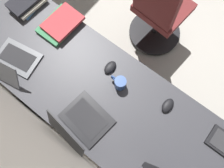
# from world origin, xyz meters

# --- Properties ---
(floor_plane) EXTENTS (5.22, 5.22, 0.00)m
(floor_plane) POSITION_xyz_m (0.00, 0.00, 0.00)
(floor_plane) COLOR #B2ADA3
(wall_back) EXTENTS (4.95, 0.10, 2.60)m
(wall_back) POSITION_xyz_m (0.00, 2.04, 1.30)
(wall_back) COLOR beige
(wall_back) RESTS_ON ground
(desk) EXTENTS (2.39, 0.70, 0.73)m
(desk) POSITION_xyz_m (0.04, 1.62, 0.67)
(desk) COLOR #38383D
(desk) RESTS_ON ground
(drawer_pedestal) EXTENTS (0.40, 0.51, 0.69)m
(drawer_pedestal) POSITION_xyz_m (0.45, 1.65, 0.35)
(drawer_pedestal) COLOR #38383D
(drawer_pedestal) RESTS_ON ground
(laptop_leftmost) EXTENTS (0.34, 0.34, 0.19)m
(laptop_leftmost) POSITION_xyz_m (0.71, 1.83, 0.78)
(laptop_leftmost) COLOR #595B60
(laptop_leftmost) RESTS_ON desk
(laptop_left) EXTENTS (0.33, 0.34, 0.23)m
(laptop_left) POSITION_xyz_m (0.07, 1.86, 0.78)
(laptop_left) COLOR black
(laptop_left) RESTS_ON desk
(mouse_main) EXTENTS (0.06, 0.10, 0.03)m
(mouse_main) POSITION_xyz_m (-0.29, 1.42, 0.75)
(mouse_main) COLOR black
(mouse_main) RESTS_ON desk
(mouse_spare) EXTENTS (0.06, 0.10, 0.03)m
(mouse_spare) POSITION_xyz_m (0.16, 1.44, 0.75)
(mouse_spare) COLOR black
(mouse_spare) RESTS_ON desk
(book_stack_near) EXTENTS (0.23, 0.31, 0.05)m
(book_stack_near) POSITION_xyz_m (0.66, 1.39, 0.76)
(book_stack_near) COLOR #3D8456
(book_stack_near) RESTS_ON desk
(book_stack_far) EXTENTS (0.21, 0.27, 0.07)m
(book_stack_far) POSITION_xyz_m (0.98, 1.42, 0.77)
(book_stack_far) COLOR #38669E
(book_stack_far) RESTS_ON desk
(coffee_mug) EXTENTS (0.12, 0.08, 0.09)m
(coffee_mug) POSITION_xyz_m (0.04, 1.49, 0.78)
(coffee_mug) COLOR #335193
(coffee_mug) RESTS_ON desk
(office_chair) EXTENTS (0.56, 0.57, 0.97)m
(office_chair) POSITION_xyz_m (0.22, 0.66, 0.46)
(office_chair) COLOR maroon
(office_chair) RESTS_ON ground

